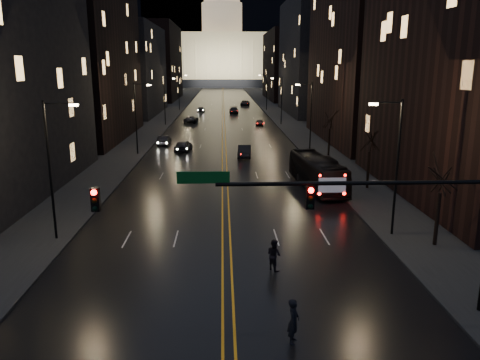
{
  "coord_description": "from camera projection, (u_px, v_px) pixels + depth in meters",
  "views": [
    {
      "loc": [
        -0.18,
        -18.92,
        11.02
      ],
      "look_at": [
        0.9,
        10.05,
        3.92
      ],
      "focal_mm": 35.0,
      "sensor_mm": 36.0,
      "label": 1
    }
  ],
  "objects": [
    {
      "name": "streetlamp_right_far",
      "position": [
        281.0,
        98.0,
        88.12
      ],
      "size": [
        2.13,
        0.25,
        9.0
      ],
      "color": "black",
      "rests_on": "ground"
    },
    {
      "name": "sidewalk_left",
      "position": [
        178.0,
        101.0,
        146.64
      ],
      "size": [
        8.0,
        320.0,
        0.16
      ],
      "primitive_type": "cube",
      "color": "black",
      "rests_on": "ground"
    },
    {
      "name": "building_left_dist",
      "position": [
        159.0,
        63.0,
        153.26
      ],
      "size": [
        12.0,
        40.0,
        24.0
      ],
      "primitive_type": "cube",
      "color": "black",
      "rests_on": "ground"
    },
    {
      "name": "oncoming_car_d",
      "position": [
        201.0,
        110.0,
        113.17
      ],
      "size": [
        1.85,
        4.51,
        1.31
      ],
      "primitive_type": "imported",
      "rotation": [
        0.0,
        0.0,
        3.14
      ],
      "color": "black",
      "rests_on": "ground"
    },
    {
      "name": "tree_right_far",
      "position": [
        330.0,
        120.0,
        57.27
      ],
      "size": [
        2.4,
        2.4,
        6.65
      ],
      "color": "black",
      "rests_on": "ground"
    },
    {
      "name": "pedestrian_b",
      "position": [
        274.0,
        255.0,
        25.73
      ],
      "size": [
        0.9,
        0.98,
        1.79
      ],
      "primitive_type": "imported",
      "rotation": [
        0.0,
        0.0,
        2.21
      ],
      "color": "black",
      "rests_on": "ground"
    },
    {
      "name": "building_left_mid",
      "position": [
        82.0,
        45.0,
        69.31
      ],
      "size": [
        12.0,
        30.0,
        28.0
      ],
      "primitive_type": "cube",
      "color": "black",
      "rests_on": "ground"
    },
    {
      "name": "traffic_signal",
      "position": [
        365.0,
        208.0,
        19.99
      ],
      "size": [
        17.29,
        0.45,
        7.0
      ],
      "color": "black",
      "rests_on": "ground"
    },
    {
      "name": "sidewalk_right",
      "position": [
        267.0,
        101.0,
        147.66
      ],
      "size": [
        8.0,
        320.0,
        0.16
      ],
      "primitive_type": "cube",
      "color": "black",
      "rests_on": "ground"
    },
    {
      "name": "capitol",
      "position": [
        222.0,
        54.0,
        259.56
      ],
      "size": [
        90.0,
        50.0,
        58.5
      ],
      "color": "black",
      "rests_on": "ground"
    },
    {
      "name": "streetlamp_left_near",
      "position": [
        52.0,
        164.0,
        29.1
      ],
      "size": [
        2.13,
        0.25,
        9.0
      ],
      "color": "black",
      "rests_on": "ground"
    },
    {
      "name": "building_right_dist",
      "position": [
        286.0,
        66.0,
        155.02
      ],
      "size": [
        12.0,
        40.0,
        22.0
      ],
      "primitive_type": "cube",
      "color": "black",
      "rests_on": "ground"
    },
    {
      "name": "ground",
      "position": [
        228.0,
        318.0,
        20.99
      ],
      "size": [
        900.0,
        900.0,
        0.0
      ],
      "primitive_type": "plane",
      "color": "black",
      "rests_on": "ground"
    },
    {
      "name": "streetlamp_left_far",
      "position": [
        165.0,
        98.0,
        87.33
      ],
      "size": [
        2.13,
        0.25,
        9.0
      ],
      "color": "black",
      "rests_on": "ground"
    },
    {
      "name": "receding_car_d",
      "position": [
        245.0,
        103.0,
        132.19
      ],
      "size": [
        2.93,
        5.59,
        1.5
      ],
      "primitive_type": "imported",
      "rotation": [
        0.0,
        0.0,
        -0.08
      ],
      "color": "black",
      "rests_on": "ground"
    },
    {
      "name": "center_line",
      "position": [
        223.0,
        102.0,
        147.17
      ],
      "size": [
        0.62,
        320.0,
        0.01
      ],
      "primitive_type": "cube",
      "color": "orange",
      "rests_on": "road"
    },
    {
      "name": "streetlamp_right_mid",
      "position": [
        309.0,
        114.0,
        59.0
      ],
      "size": [
        2.13,
        0.25,
        9.0
      ],
      "color": "black",
      "rests_on": "ground"
    },
    {
      "name": "receding_car_c",
      "position": [
        234.0,
        111.0,
        109.9
      ],
      "size": [
        2.12,
        5.18,
        1.5
      ],
      "primitive_type": "imported",
      "rotation": [
        0.0,
        0.0,
        -0.0
      ],
      "color": "black",
      "rests_on": "ground"
    },
    {
      "name": "streetlamp_left_dist",
      "position": [
        180.0,
        90.0,
        116.45
      ],
      "size": [
        2.13,
        0.25,
        9.0
      ],
      "color": "black",
      "rests_on": "ground"
    },
    {
      "name": "building_left_far",
      "position": [
        131.0,
        70.0,
        107.15
      ],
      "size": [
        12.0,
        34.0,
        20.0
      ],
      "primitive_type": "cube",
      "color": "black",
      "rests_on": "ground"
    },
    {
      "name": "streetlamp_right_near",
      "position": [
        395.0,
        161.0,
        29.88
      ],
      "size": [
        2.13,
        0.25,
        9.0
      ],
      "color": "black",
      "rests_on": "ground"
    },
    {
      "name": "building_right_tall",
      "position": [
        372.0,
        7.0,
        65.76
      ],
      "size": [
        12.0,
        30.0,
        38.0
      ],
      "primitive_type": "cube",
      "color": "black",
      "rests_on": "ground"
    },
    {
      "name": "streetlamp_right_dist",
      "position": [
        266.0,
        90.0,
        117.24
      ],
      "size": [
        2.13,
        0.25,
        9.0
      ],
      "color": "black",
      "rests_on": "ground"
    },
    {
      "name": "oncoming_car_c",
      "position": [
        191.0,
        119.0,
        92.38
      ],
      "size": [
        2.91,
        5.29,
        1.4
      ],
      "primitive_type": "imported",
      "rotation": [
        0.0,
        0.0,
        3.02
      ],
      "color": "black",
      "rests_on": "ground"
    },
    {
      "name": "pedestrian_a",
      "position": [
        293.0,
        321.0,
        18.92
      ],
      "size": [
        0.67,
        0.82,
        1.92
      ],
      "primitive_type": "imported",
      "rotation": [
        0.0,
        0.0,
        1.23
      ],
      "color": "black",
      "rests_on": "ground"
    },
    {
      "name": "oncoming_car_a",
      "position": [
        183.0,
        146.0,
        61.55
      ],
      "size": [
        2.36,
        4.78,
        1.57
      ],
      "primitive_type": "imported",
      "rotation": [
        0.0,
        0.0,
        3.03
      ],
      "color": "black",
      "rests_on": "ground"
    },
    {
      "name": "oncoming_car_b",
      "position": [
        164.0,
        140.0,
        66.31
      ],
      "size": [
        1.61,
        4.26,
        1.39
      ],
      "primitive_type": "imported",
      "rotation": [
        0.0,
        0.0,
        3.11
      ],
      "color": "black",
      "rests_on": "ground"
    },
    {
      "name": "road",
      "position": [
        223.0,
        102.0,
        147.17
      ],
      "size": [
        20.0,
        320.0,
        0.02
      ],
      "primitive_type": "cube",
      "color": "black",
      "rests_on": "ground"
    },
    {
      "name": "tree_right_mid",
      "position": [
        370.0,
        140.0,
        41.74
      ],
      "size": [
        2.4,
        2.4,
        6.65
      ],
      "color": "black",
      "rests_on": "ground"
    },
    {
      "name": "building_right_near",
      "position": [
        480.0,
        53.0,
        38.31
      ],
      "size": [
        12.0,
        26.0,
        24.0
      ],
      "primitive_type": "cube",
      "color": "black",
      "rests_on": "ground"
    },
    {
      "name": "bus",
      "position": [
        317.0,
        172.0,
        42.97
      ],
      "size": [
        3.72,
        10.94,
        2.99
      ],
      "primitive_type": "imported",
      "rotation": [
        0.0,
        0.0,
        0.11
      ],
      "color": "black",
      "rests_on": "ground"
    },
    {
      "name": "building_right_mid",
      "position": [
        314.0,
        57.0,
        107.96
      ],
      "size": [
        12.0,
        34.0,
        26.0
      ],
      "primitive_type": "cube",
      "color": "black",
      "rests_on": "ground"
    },
    {
      "name": "streetlamp_left_mid",
      "position": [
        137.0,
        115.0,
        58.22
      ],
      "size": [
        2.13,
        0.25,
        9.0
      ],
      "color": "black",
      "rests_on": "ground"
    },
    {
      "name": "receding_car_a",
      "position": [
        245.0,
        151.0,
        57.65
      ],
      "size": [
        1.92,
        4.68,
        1.51
      ],
      "primitive_type": "imported",
      "rotation": [
        0.0,
        0.0,
        -0.07
      ],
      "color": "black",
      "rests_on": "ground"
    },
    {
      "name": "receding_car_b",
      "position": [
        260.0,
        123.0,
        87.65
      ],
      "size": [
        1.86,
        3.88,
        1.28
      ],
      "primitive_type": "imported",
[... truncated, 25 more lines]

